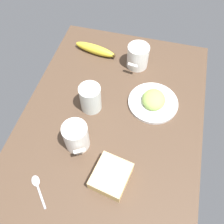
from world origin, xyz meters
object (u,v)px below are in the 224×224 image
at_px(plate_of_food, 153,101).
at_px(coffee_mug_black, 138,56).
at_px(sandwich_main, 111,176).
at_px(glass_of_milk, 91,99).
at_px(spoon, 38,186).
at_px(banana, 95,49).
at_px(coffee_mug_milky, 76,136).

bearing_deg(plate_of_food, coffee_mug_black, 28.21).
relative_size(sandwich_main, glass_of_milk, 1.25).
bearing_deg(spoon, plate_of_food, -36.19).
distance_m(banana, spoon, 0.60).
xyz_separation_m(plate_of_food, coffee_mug_black, (0.18, 0.10, 0.03)).
bearing_deg(banana, sandwich_main, -158.40).
relative_size(plate_of_food, coffee_mug_milky, 1.79).
bearing_deg(coffee_mug_milky, sandwich_main, -122.36).
bearing_deg(plate_of_food, sandwich_main, 165.86).
distance_m(coffee_mug_black, spoon, 0.60).
distance_m(coffee_mug_black, banana, 0.19).
xyz_separation_m(glass_of_milk, banana, (0.28, 0.07, -0.03)).
xyz_separation_m(coffee_mug_black, spoon, (-0.57, 0.19, -0.05)).
distance_m(coffee_mug_black, glass_of_milk, 0.28).
bearing_deg(spoon, glass_of_milk, -12.33).
bearing_deg(coffee_mug_black, banana, 81.95).
bearing_deg(glass_of_milk, plate_of_food, -72.05).
xyz_separation_m(plate_of_food, glass_of_milk, (-0.07, 0.22, 0.03)).
bearing_deg(banana, plate_of_food, -125.90).
xyz_separation_m(plate_of_food, coffee_mug_milky, (-0.23, 0.22, 0.04)).
distance_m(coffee_mug_black, coffee_mug_milky, 0.42).
xyz_separation_m(glass_of_milk, spoon, (-0.32, 0.07, -0.04)).
distance_m(coffee_mug_milky, banana, 0.44).
height_order(glass_of_milk, spoon, glass_of_milk).
xyz_separation_m(sandwich_main, banana, (0.52, 0.21, -0.00)).
relative_size(sandwich_main, spoon, 1.42).
relative_size(coffee_mug_black, coffee_mug_milky, 1.06).
bearing_deg(sandwich_main, banana, 21.60).
distance_m(sandwich_main, spoon, 0.22).
height_order(banana, spoon, banana).
height_order(coffee_mug_milky, sandwich_main, coffee_mug_milky).
bearing_deg(glass_of_milk, coffee_mug_milky, -179.67).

